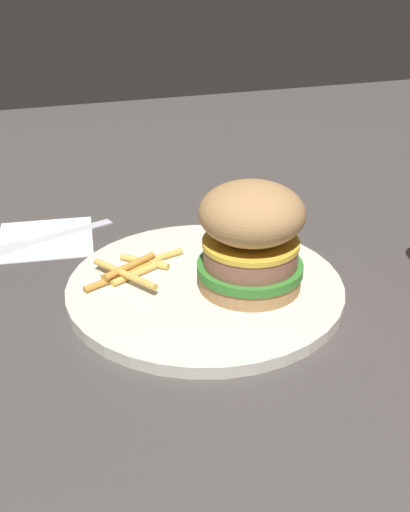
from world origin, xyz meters
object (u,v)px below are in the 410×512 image
plate (205,288)px  fries_pile (133,269)px  napkin (45,239)px  fork (44,237)px  sandwich (251,236)px

plate → fries_pile: 0.08m
napkin → fork: (-0.00, -0.00, 0.00)m
sandwich → napkin: 0.27m
sandwich → fries_pile: sandwich is taller
sandwich → fork: bearing=133.8°
plate → sandwich: size_ratio=2.59×
napkin → fork: size_ratio=0.65×
fries_pile → fork: bearing=120.9°
plate → fork: bearing=129.6°
plate → fork: plate is taller
fries_pile → napkin: bearing=120.3°
fries_pile → fork: size_ratio=0.68×
fries_pile → fork: (-0.08, 0.13, -0.01)m
plate → fries_pile: fries_pile is taller
sandwich → fries_pile: (-0.10, 0.06, -0.05)m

